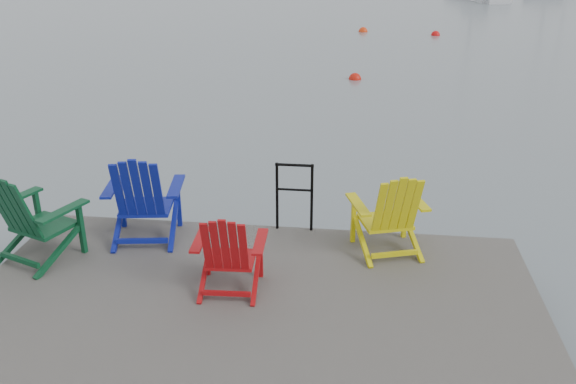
# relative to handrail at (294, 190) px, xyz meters

# --- Properties ---
(dock) EXTENTS (6.00, 5.00, 1.40)m
(dock) POSITION_rel_handrail_xyz_m (-0.25, -2.45, -0.69)
(dock) COLOR #292624
(dock) RESTS_ON ground
(handrail) EXTENTS (0.48, 0.04, 0.90)m
(handrail) POSITION_rel_handrail_xyz_m (0.00, 0.00, 0.00)
(handrail) COLOR black
(handrail) RESTS_ON dock
(chair_green) EXTENTS (1.09, 1.04, 1.13)m
(chair_green) POSITION_rel_handrail_xyz_m (-2.89, -1.12, 0.03)
(chair_green) COLOR #0B3D20
(chair_green) RESTS_ON dock
(chair_blue) EXTENTS (1.01, 0.95, 1.15)m
(chair_blue) POSITION_rel_handrail_xyz_m (-1.79, -0.50, 0.04)
(chair_blue) COLOR navy
(chair_blue) RESTS_ON dock
(chair_red) EXTENTS (0.78, 0.72, 0.95)m
(chair_red) POSITION_rel_handrail_xyz_m (-0.52, -1.53, -0.07)
(chair_red) COLOR #A60C0F
(chair_red) RESTS_ON dock
(chair_yellow) EXTENTS (0.99, 0.95, 1.06)m
(chair_yellow) POSITION_rel_handrail_xyz_m (1.17, -0.48, -0.01)
(chair_yellow) COLOR #D4C70B
(chair_yellow) RESTS_ON dock
(buoy_a) EXTENTS (0.37, 0.37, 0.37)m
(buoy_a) POSITION_rel_handrail_xyz_m (0.61, 10.98, -1.04)
(buoy_a) COLOR red
(buoy_a) RESTS_ON ground
(buoy_b) EXTENTS (0.39, 0.39, 0.39)m
(buoy_b) POSITION_rel_handrail_xyz_m (0.80, 20.27, -1.04)
(buoy_b) COLOR red
(buoy_b) RESTS_ON ground
(buoy_c) EXTENTS (0.37, 0.37, 0.37)m
(buoy_c) POSITION_rel_handrail_xyz_m (3.83, 19.64, -1.04)
(buoy_c) COLOR red
(buoy_c) RESTS_ON ground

